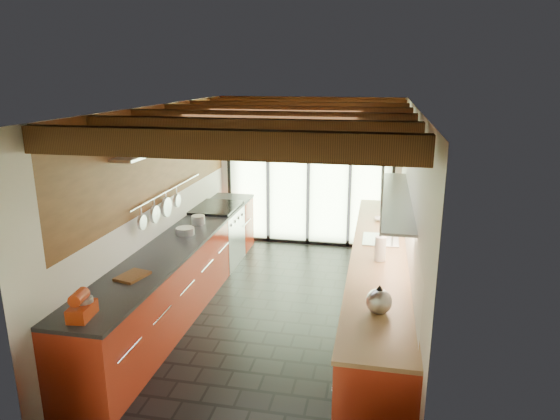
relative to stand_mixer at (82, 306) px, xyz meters
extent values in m
plane|color=black|center=(1.27, 2.24, -1.02)|extent=(5.50, 5.50, 0.00)
plane|color=silver|center=(1.27, 4.99, 0.28)|extent=(3.20, 0.00, 3.20)
plane|color=silver|center=(1.27, -0.51, 0.28)|extent=(3.20, 0.00, 3.20)
plane|color=silver|center=(-0.33, 2.24, 0.28)|extent=(0.00, 5.50, 5.50)
plane|color=silver|center=(2.87, 2.24, 0.28)|extent=(0.00, 5.50, 5.50)
plane|color=#472814|center=(1.27, 2.24, 1.58)|extent=(5.50, 5.50, 0.00)
cube|color=#593316|center=(1.27, -0.01, 1.46)|extent=(3.14, 0.14, 0.22)
cube|color=#593316|center=(1.27, 0.89, 1.46)|extent=(3.14, 0.14, 0.22)
cube|color=#593316|center=(1.27, 1.79, 1.46)|extent=(3.14, 0.14, 0.22)
cube|color=#593316|center=(1.27, 2.69, 1.46)|extent=(3.14, 0.14, 0.22)
cube|color=#593316|center=(1.27, 3.59, 1.46)|extent=(3.14, 0.14, 0.22)
cube|color=#593316|center=(1.27, 4.49, 1.46)|extent=(3.14, 0.14, 0.22)
cube|color=brown|center=(1.27, 4.95, 1.33)|extent=(3.14, 0.06, 0.50)
plane|color=brown|center=(-0.30, 2.44, 0.95)|extent=(0.00, 4.90, 4.90)
plane|color=#C6EAAD|center=(1.27, 4.98, 0.05)|extent=(2.90, 0.00, 2.90)
cube|color=black|center=(-0.18, 4.96, 0.05)|extent=(0.05, 0.04, 2.15)
cube|color=black|center=(2.72, 4.96, 0.05)|extent=(0.05, 0.04, 2.15)
cube|color=black|center=(1.27, 4.93, 0.05)|extent=(0.06, 0.05, 2.15)
cube|color=black|center=(1.27, 4.93, 1.13)|extent=(2.90, 0.05, 0.06)
cylinder|color=red|center=(1.27, 4.91, 1.33)|extent=(0.34, 0.04, 0.34)
cylinder|color=beige|center=(1.27, 4.89, 1.33)|extent=(0.28, 0.02, 0.28)
cube|color=#AA2E18|center=(-0.01, 2.24, -0.58)|extent=(0.65, 5.00, 0.88)
cube|color=black|center=(-0.01, 2.24, -0.12)|extent=(0.68, 5.00, 0.04)
cube|color=silver|center=(-0.01, 3.69, -0.58)|extent=(0.66, 0.90, 0.90)
cube|color=black|center=(-0.01, 3.69, -0.09)|extent=(0.65, 0.90, 0.06)
cube|color=#AA2E18|center=(2.54, 2.24, -0.58)|extent=(0.65, 5.00, 0.88)
cube|color=tan|center=(2.54, 2.24, -0.12)|extent=(0.68, 5.00, 0.04)
cube|color=white|center=(2.21, 2.64, -0.58)|extent=(0.02, 0.60, 0.84)
cube|color=silver|center=(2.54, 2.64, -0.10)|extent=(0.45, 0.52, 0.02)
cylinder|color=silver|center=(2.69, 2.64, 0.08)|extent=(0.02, 0.02, 0.34)
torus|color=silver|center=(2.63, 2.64, 0.25)|extent=(0.14, 0.02, 0.14)
plane|color=silver|center=(2.53, 2.54, 0.83)|extent=(0.00, 3.00, 3.00)
cube|color=#9EA0A5|center=(2.70, 2.54, 0.49)|extent=(0.34, 3.00, 0.03)
cube|color=#9EA0A5|center=(2.70, 2.54, 1.16)|extent=(0.34, 3.00, 0.03)
cylinder|color=silver|center=(-0.27, 2.54, 0.45)|extent=(0.02, 2.20, 0.02)
cube|color=silver|center=(-0.18, 2.44, 1.08)|extent=(0.28, 2.60, 0.03)
cylinder|color=silver|center=(-0.23, 1.64, 0.27)|extent=(0.04, 0.18, 0.18)
cylinder|color=silver|center=(-0.23, 1.99, 0.27)|extent=(0.04, 0.22, 0.22)
cylinder|color=silver|center=(-0.23, 2.34, 0.27)|extent=(0.04, 0.26, 0.26)
cylinder|color=silver|center=(-0.23, 2.69, 0.27)|extent=(0.04, 0.18, 0.18)
cube|color=#B0300E|center=(0.00, -0.01, -0.04)|extent=(0.20, 0.31, 0.12)
cylinder|color=#B0300E|center=(0.00, -0.03, 0.10)|extent=(0.13, 0.20, 0.11)
cylinder|color=silver|center=(0.00, 0.04, 0.00)|extent=(0.16, 0.16, 0.12)
cylinder|color=silver|center=(0.00, 2.86, -0.04)|extent=(0.24, 0.24, 0.12)
cylinder|color=silver|center=(0.00, 2.37, -0.06)|extent=(0.27, 0.27, 0.09)
cube|color=brown|center=(0.00, 0.90, -0.09)|extent=(0.31, 0.38, 0.03)
sphere|color=silver|center=(2.54, 0.61, 0.01)|extent=(0.30, 0.30, 0.23)
cone|color=black|center=(2.54, 0.61, 0.14)|extent=(0.11, 0.11, 0.06)
cylinder|color=silver|center=(2.54, 0.74, 0.02)|extent=(0.06, 0.09, 0.05)
cylinder|color=white|center=(2.54, 1.91, 0.04)|extent=(0.17, 0.17, 0.28)
cylinder|color=silver|center=(2.54, 1.91, 0.21)|extent=(0.03, 0.03, 0.05)
imported|color=silver|center=(2.54, 2.23, 0.01)|extent=(0.13, 0.13, 0.22)
imported|color=silver|center=(2.54, 3.52, -0.08)|extent=(0.22, 0.22, 0.05)
camera|label=1|loc=(2.48, -3.54, 1.97)|focal=32.00mm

